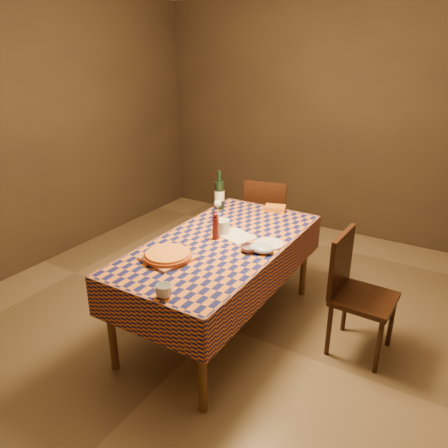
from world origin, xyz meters
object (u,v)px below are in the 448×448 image
object	(u,v)px
chair_right	(354,287)
pizza	(168,255)
wine_bottle	(219,195)
bowl	(249,249)
white_plate	(269,244)
chair_far	(267,217)
dining_table	(221,251)
cutting_board	(168,258)

from	to	relation	value
chair_right	pizza	bearing A→B (deg)	-147.12
wine_bottle	bowl	bearing A→B (deg)	-44.62
wine_bottle	white_plate	xyz separation A→B (m)	(0.74, -0.47, -0.13)
bowl	chair_far	world-z (taller)	chair_far
white_plate	bowl	bearing A→B (deg)	-112.50
dining_table	cutting_board	world-z (taller)	cutting_board
pizza	white_plate	world-z (taller)	pizza
dining_table	bowl	size ratio (longest dim) A/B	14.10
cutting_board	white_plate	distance (m)	0.77
pizza	dining_table	bearing A→B (deg)	69.74
dining_table	pizza	distance (m)	0.48
cutting_board	wine_bottle	world-z (taller)	wine_bottle
wine_bottle	chair_far	bearing A→B (deg)	71.37
bowl	white_plate	distance (m)	0.19
dining_table	bowl	bearing A→B (deg)	-6.53
chair_right	bowl	bearing A→B (deg)	-155.54
cutting_board	white_plate	bearing A→B (deg)	49.64
dining_table	wine_bottle	bearing A→B (deg)	122.54
white_plate	chair_far	world-z (taller)	chair_far
dining_table	chair_right	bearing A→B (deg)	16.68
bowl	chair_far	xyz separation A→B (m)	(-0.46, 1.25, -0.27)
cutting_board	wine_bottle	size ratio (longest dim) A/B	0.85
wine_bottle	chair_right	bearing A→B (deg)	-13.67
cutting_board	white_plate	size ratio (longest dim) A/B	1.37
bowl	dining_table	bearing A→B (deg)	173.47
bowl	chair_right	distance (m)	0.82
wine_bottle	white_plate	distance (m)	0.88
pizza	white_plate	bearing A→B (deg)	49.64
dining_table	wine_bottle	xyz separation A→B (m)	(-0.40, 0.62, 0.21)
bowl	chair_right	bearing A→B (deg)	24.46
wine_bottle	chair_right	size ratio (longest dim) A/B	0.38
bowl	white_plate	xyz separation A→B (m)	(0.07, 0.18, -0.01)
pizza	white_plate	xyz separation A→B (m)	(0.50, 0.59, -0.03)
cutting_board	chair_right	bearing A→B (deg)	32.88
cutting_board	chair_right	size ratio (longest dim) A/B	0.33
dining_table	bowl	xyz separation A→B (m)	(0.26, -0.03, 0.10)
pizza	bowl	size ratio (longest dim) A/B	3.27
pizza	chair_far	distance (m)	1.69
cutting_board	pizza	size ratio (longest dim) A/B	0.71
cutting_board	bowl	size ratio (longest dim) A/B	2.33
dining_table	cutting_board	size ratio (longest dim) A/B	6.06
dining_table	white_plate	bearing A→B (deg)	23.69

